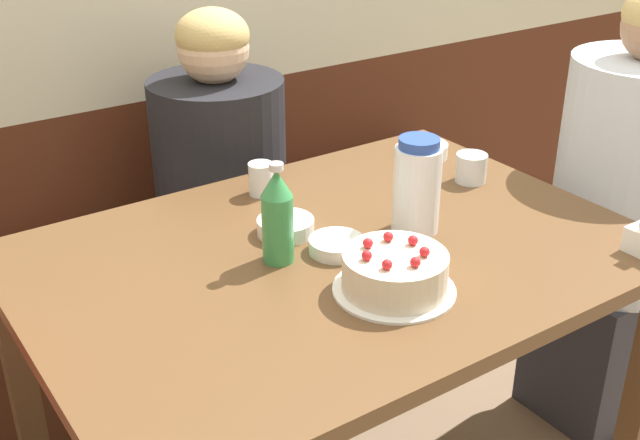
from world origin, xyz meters
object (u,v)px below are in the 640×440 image
Objects in this scene: bowl_soup_white at (425,150)px; person_pale_blue_shirt at (222,205)px; person_teal_shirt at (621,222)px; glass_water_tall at (471,168)px; glass_tumbler_short at (261,179)px; bench_seat at (183,300)px; birthday_cake at (393,274)px; bowl_side_dish at (337,245)px; soju_bottle at (277,215)px; water_pitcher at (417,186)px; bowl_rice_small at (286,226)px.

person_pale_blue_shirt is at bearing 133.24° from bowl_soup_white.
person_teal_shirt reaches higher than person_pale_blue_shirt.
glass_tumbler_short reaches higher than glass_water_tall.
bench_seat is 9.36× the size of birthday_cake.
bowl_side_dish is 1.52× the size of glass_water_tall.
soju_bottle is 1.76× the size of bowl_soup_white.
glass_tumbler_short is at bearing 86.97° from bowl_side_dish.
person_teal_shirt is at bearing -42.16° from bowl_soup_white.
bowl_rice_small is (-0.25, 0.14, -0.09)m from water_pitcher.
glass_water_tall is at bearing 31.52° from birthday_cake.
bowl_side_dish is at bearing 89.00° from birthday_cake.
bowl_rice_small is 1.58× the size of glass_tumbler_short.
glass_tumbler_short is at bearing -12.54° from person_pale_blue_shirt.
person_teal_shirt is 1.08× the size of person_pale_blue_shirt.
glass_tumbler_short is (-0.47, 0.23, 0.00)m from glass_water_tall.
water_pitcher is 0.75m from person_teal_shirt.
glass_tumbler_short reaches higher than bowl_side_dish.
glass_tumbler_short is at bearing -24.45° from person_teal_shirt.
bench_seat is 17.83× the size of bowl_rice_small.
bowl_side_dish is at bearing -71.22° from bowl_rice_small.
birthday_cake is 0.71m from bowl_soup_white.
water_pitcher is 0.33m from soju_bottle.
water_pitcher is at bearing -30.47° from bowl_rice_small.
birthday_cake is 2.02× the size of bowl_side_dish.
birthday_cake is 1.11× the size of water_pitcher.
water_pitcher reaches higher than bowl_soup_white.
person_teal_shirt is at bearing -3.82° from water_pitcher.
birthday_cake is 3.01× the size of glass_tumbler_short.
soju_bottle reaches higher than bowl_side_dish.
bowl_side_dish is at bearing -17.98° from soju_bottle.
person_teal_shirt reaches higher than soju_bottle.
bowl_side_dish is at bearing -149.19° from bowl_soup_white.
glass_tumbler_short is (0.14, 0.30, -0.06)m from soju_bottle.
bench_seat is 0.94m from bowl_soup_white.
person_pale_blue_shirt is at bearing 122.31° from glass_water_tall.
person_pale_blue_shirt reaches higher than birthday_cake.
person_teal_shirt is (0.40, -0.36, -0.18)m from bowl_soup_white.
bench_seat is 1.80× the size of person_teal_shirt.
bowl_rice_small is at bearing 178.10° from glass_water_tall.
bowl_side_dish is 0.51m from glass_water_tall.
glass_tumbler_short is 0.06× the size of person_teal_shirt.
bench_seat is 0.91m from bowl_rice_small.
bench_seat is 1.06m from glass_water_tall.
water_pitcher is at bearing -156.42° from glass_water_tall.
water_pitcher is 0.22m from bowl_side_dish.
glass_tumbler_short is (-0.49, 0.04, 0.02)m from bowl_soup_white.
bench_seat is 0.38m from person_pale_blue_shirt.
person_teal_shirt is 1.12m from person_pale_blue_shirt.
bowl_soup_white is 1.57× the size of glass_water_tall.
glass_water_tall is (0.49, 0.11, 0.02)m from bowl_side_dish.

